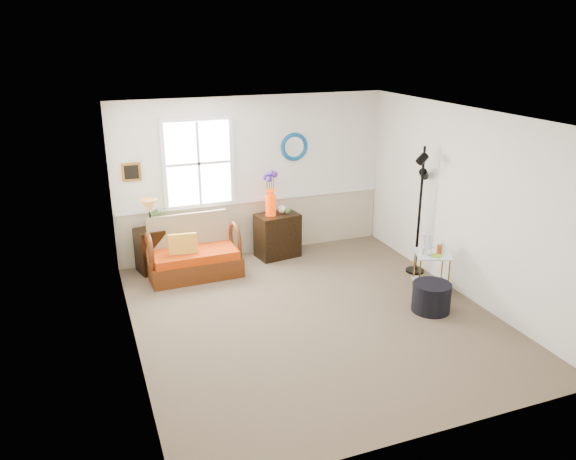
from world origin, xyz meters
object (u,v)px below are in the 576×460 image
object	(u,v)px
lamp_stand	(150,250)
loveseat	(193,248)
side_table	(431,273)
cabinet	(278,235)
ottoman	(431,297)
floor_lamp	(420,211)

from	to	relation	value
lamp_stand	loveseat	bearing A→B (deg)	-33.09
side_table	cabinet	bearing A→B (deg)	126.84
lamp_stand	cabinet	world-z (taller)	cabinet
ottoman	side_table	bearing A→B (deg)	56.93
cabinet	floor_lamp	size ratio (longest dim) A/B	0.37
cabinet	side_table	xyz separation A→B (m)	(1.56, -2.08, -0.06)
loveseat	floor_lamp	distance (m)	3.46
cabinet	side_table	size ratio (longest dim) A/B	1.21
cabinet	ottoman	world-z (taller)	cabinet
loveseat	floor_lamp	size ratio (longest dim) A/B	0.69
loveseat	side_table	size ratio (longest dim) A/B	2.27
cabinet	side_table	bearing A→B (deg)	-61.68
side_table	floor_lamp	bearing A→B (deg)	73.03
side_table	loveseat	bearing A→B (deg)	149.02
floor_lamp	lamp_stand	bearing A→B (deg)	144.68
side_table	ottoman	distance (m)	0.58
loveseat	floor_lamp	xyz separation A→B (m)	(3.23, -1.10, 0.54)
floor_lamp	loveseat	bearing A→B (deg)	147.12
floor_lamp	ottoman	distance (m)	1.52
floor_lamp	cabinet	bearing A→B (deg)	128.22
lamp_stand	floor_lamp	xyz separation A→B (m)	(3.83, -1.49, 0.64)
cabinet	floor_lamp	bearing A→B (deg)	-46.24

